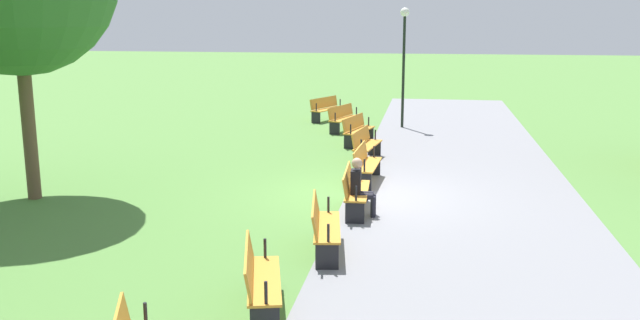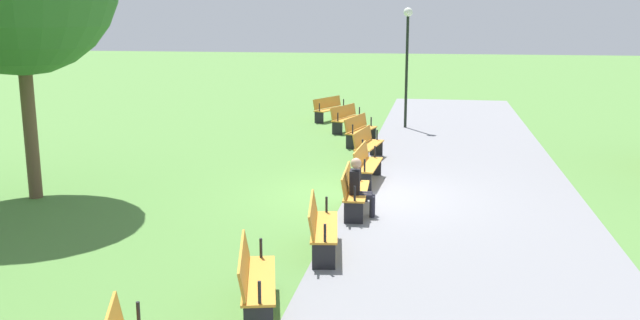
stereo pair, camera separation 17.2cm
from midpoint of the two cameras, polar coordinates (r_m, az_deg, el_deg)
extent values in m
plane|color=#54843D|center=(15.46, 4.05, -3.03)|extent=(120.00, 120.00, 0.00)
cube|color=gray|center=(15.41, 12.24, -3.32)|extent=(37.52, 5.24, 0.01)
cube|color=orange|center=(26.52, 1.14, 4.27)|extent=(1.80, 1.16, 0.04)
cube|color=orange|center=(26.60, 0.79, 4.82)|extent=(1.66, 0.86, 0.40)
cube|color=black|center=(27.24, 2.12, 3.97)|extent=(0.21, 0.36, 0.43)
cylinder|color=black|center=(27.18, 2.16, 4.80)|extent=(0.06, 0.06, 0.30)
cube|color=black|center=(25.87, 0.11, 3.56)|extent=(0.21, 0.36, 0.43)
cylinder|color=black|center=(25.81, 0.15, 4.42)|extent=(0.06, 0.06, 0.30)
cube|color=orange|center=(24.08, 2.59, 3.48)|extent=(1.83, 1.02, 0.04)
cube|color=orange|center=(24.13, 2.17, 4.08)|extent=(1.72, 0.70, 0.40)
cube|color=black|center=(24.85, 3.46, 3.19)|extent=(0.18, 0.37, 0.43)
cylinder|color=black|center=(24.78, 3.51, 4.09)|extent=(0.06, 0.06, 0.30)
cube|color=black|center=(23.38, 1.66, 2.65)|extent=(0.18, 0.37, 0.43)
cylinder|color=black|center=(23.31, 1.71, 3.61)|extent=(0.06, 0.06, 0.30)
cube|color=orange|center=(21.60, 3.72, 2.48)|extent=(1.84, 0.86, 0.04)
cube|color=orange|center=(21.63, 3.23, 3.15)|extent=(1.76, 0.54, 0.40)
cube|color=black|center=(22.41, 4.45, 2.21)|extent=(0.15, 0.38, 0.43)
cylinder|color=black|center=(22.34, 4.51, 3.21)|extent=(0.05, 0.05, 0.30)
cube|color=black|center=(20.87, 2.92, 1.51)|extent=(0.15, 0.38, 0.43)
cylinder|color=black|center=(20.79, 2.98, 2.58)|extent=(0.05, 0.05, 0.30)
cube|color=orange|center=(19.10, 4.40, 1.22)|extent=(1.83, 0.70, 0.04)
cube|color=orange|center=(19.10, 3.83, 1.97)|extent=(1.78, 0.37, 0.40)
cube|color=black|center=(19.93, 4.96, 0.99)|extent=(0.11, 0.38, 0.43)
cylinder|color=black|center=(19.86, 5.04, 2.10)|extent=(0.05, 0.05, 0.30)
cube|color=black|center=(18.35, 3.76, 0.05)|extent=(0.11, 0.38, 0.43)
cylinder|color=black|center=(18.27, 3.84, 1.26)|extent=(0.05, 0.05, 0.30)
cube|color=orange|center=(16.60, 4.41, -0.41)|extent=(1.81, 0.53, 0.04)
cube|color=orange|center=(16.57, 3.74, 0.44)|extent=(1.79, 0.19, 0.40)
cube|color=black|center=(17.45, 4.80, -0.59)|extent=(0.08, 0.38, 0.43)
cylinder|color=black|center=(17.37, 4.88, 0.68)|extent=(0.05, 0.05, 0.30)
cube|color=black|center=(15.85, 3.97, -1.86)|extent=(0.08, 0.38, 0.43)
cylinder|color=black|center=(15.75, 4.06, -0.47)|extent=(0.05, 0.05, 0.30)
cube|color=orange|center=(14.13, 3.42, -2.59)|extent=(1.81, 0.53, 0.04)
cube|color=orange|center=(14.08, 2.62, -1.62)|extent=(1.79, 0.19, 0.40)
cube|color=black|center=(14.99, 3.62, -2.66)|extent=(0.08, 0.38, 0.43)
cylinder|color=black|center=(14.89, 3.71, -1.19)|extent=(0.05, 0.05, 0.30)
cube|color=black|center=(13.39, 3.19, -4.45)|extent=(0.08, 0.38, 0.43)
cylinder|color=black|center=(13.28, 3.29, -2.82)|extent=(0.05, 0.05, 0.30)
cube|color=orange|center=(11.74, 0.81, -5.62)|extent=(1.83, 0.70, 0.04)
cube|color=orange|center=(11.67, -0.17, -4.48)|extent=(1.78, 0.37, 0.40)
cube|color=black|center=(12.60, 0.84, -5.48)|extent=(0.11, 0.38, 0.43)
cylinder|color=black|center=(12.49, 0.94, -3.75)|extent=(0.05, 0.05, 0.30)
cube|color=black|center=(11.02, 0.76, -8.08)|extent=(0.11, 0.38, 0.43)
cylinder|color=black|center=(10.90, 0.87, -6.13)|extent=(0.05, 0.05, 0.30)
cube|color=orange|center=(9.52, -4.59, -9.93)|extent=(1.84, 0.86, 0.04)
cube|color=orange|center=(9.44, -5.84, -8.58)|extent=(1.76, 0.54, 0.40)
cube|color=black|center=(10.38, -4.55, -9.41)|extent=(0.15, 0.38, 0.43)
cylinder|color=black|center=(10.25, -4.47, -7.35)|extent=(0.05, 0.05, 0.30)
cylinder|color=black|center=(8.69, -4.50, -10.98)|extent=(0.05, 0.05, 0.30)
cylinder|color=black|center=(8.34, -14.34, -12.35)|extent=(0.06, 0.06, 0.30)
cube|color=black|center=(13.80, 3.28, -1.86)|extent=(0.33, 0.22, 0.50)
sphere|color=tan|center=(13.71, 3.39, -0.28)|extent=(0.22, 0.22, 0.22)
cylinder|color=#23232D|center=(13.94, 4.03, -2.87)|extent=(0.15, 0.37, 0.13)
cylinder|color=#23232D|center=(13.99, 4.76, -3.74)|extent=(0.12, 0.12, 0.43)
cylinder|color=#23232D|center=(13.77, 3.99, -3.06)|extent=(0.15, 0.37, 0.13)
cylinder|color=#23232D|center=(13.82, 4.73, -3.94)|extent=(0.12, 0.12, 0.43)
cylinder|color=brown|center=(16.24, -22.81, 3.00)|extent=(0.29, 0.29, 3.45)
cylinder|color=black|center=(24.91, 7.44, 7.24)|extent=(0.10, 0.10, 3.98)
sphere|color=white|center=(24.83, 7.57, 12.15)|extent=(0.32, 0.32, 0.32)
camera|label=1|loc=(0.09, -89.68, 0.07)|focal=38.32mm
camera|label=2|loc=(0.09, 90.32, -0.07)|focal=38.32mm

